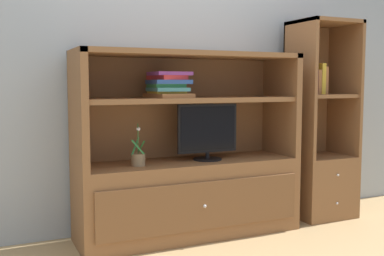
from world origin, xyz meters
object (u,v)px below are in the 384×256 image
at_px(tv_monitor, 208,132).
at_px(potted_plant, 138,159).
at_px(bookshelf_tall, 320,154).
at_px(upright_book_row, 314,81).
at_px(magazine_stack, 168,85).
at_px(media_console, 189,177).

distance_m(tv_monitor, potted_plant, 0.58).
height_order(potted_plant, bookshelf_tall, bookshelf_tall).
relative_size(tv_monitor, upright_book_row, 1.88).
height_order(potted_plant, upright_book_row, upright_book_row).
relative_size(potted_plant, bookshelf_tall, 0.18).
bearing_deg(tv_monitor, potted_plant, -176.85).
bearing_deg(magazine_stack, media_console, 2.17).
bearing_deg(media_console, potted_plant, -170.94).
relative_size(magazine_stack, upright_book_row, 1.38).
bearing_deg(upright_book_row, potted_plant, -177.79).
distance_m(potted_plant, upright_book_row, 1.66).
bearing_deg(bookshelf_tall, potted_plant, -177.51).
bearing_deg(bookshelf_tall, magazine_stack, -179.52).
bearing_deg(magazine_stack, upright_book_row, 0.01).
height_order(media_console, bookshelf_tall, bookshelf_tall).
distance_m(potted_plant, bookshelf_tall, 1.67).
xyz_separation_m(tv_monitor, upright_book_row, (1.01, 0.03, 0.38)).
bearing_deg(magazine_stack, bookshelf_tall, 0.48).
relative_size(tv_monitor, potted_plant, 1.62).
xyz_separation_m(media_console, tv_monitor, (0.14, -0.04, 0.34)).
relative_size(media_console, potted_plant, 5.65).
distance_m(magazine_stack, upright_book_row, 1.32).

